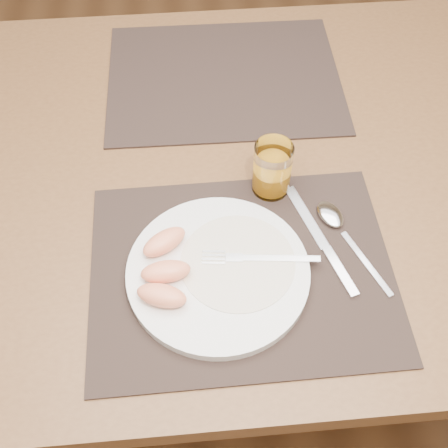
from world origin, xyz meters
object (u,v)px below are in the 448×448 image
placemat_far (224,78)px  plate (218,272)px  table (224,193)px  juice_glass (272,171)px  fork (250,258)px  placemat_near (242,271)px  knife (326,248)px  spoon (335,221)px

placemat_far → plate: (-0.05, -0.45, 0.01)m
table → placemat_far: placemat_far is taller
table → juice_glass: size_ratio=14.93×
table → fork: (0.02, -0.21, 0.11)m
table → placemat_near: size_ratio=3.11×
knife → juice_glass: size_ratio=2.29×
spoon → juice_glass: juice_glass is taller
plate → knife: (0.17, 0.03, -0.01)m
table → juice_glass: juice_glass is taller
placemat_near → spoon: spoon is taller
plate → spoon: bearing=22.2°
fork → placemat_far: bearing=90.2°
fork → knife: bearing=8.7°
placemat_near → knife: knife is taller
knife → placemat_near: bearing=-168.8°
placemat_far → knife: bearing=-73.8°
spoon → placemat_near: bearing=-155.0°
spoon → knife: bearing=-117.6°
plate → juice_glass: bearing=58.1°
placemat_near → plate: 0.04m
plate → spoon: 0.21m
knife → juice_glass: (-0.07, 0.13, 0.04)m
placemat_near → plate: size_ratio=1.67×
juice_glass → spoon: bearing=-41.9°
placemat_far → juice_glass: 0.29m
placemat_near → knife: size_ratio=2.09×
placemat_near → placemat_far: 0.44m
placemat_near → juice_glass: (0.06, 0.16, 0.04)m
plate → juice_glass: size_ratio=2.88×
fork → spoon: fork is taller
spoon → plate: bearing=-157.8°
juice_glass → knife: bearing=-62.4°
table → placemat_near: (0.01, -0.22, 0.09)m
placemat_far → knife: size_ratio=2.09×
table → spoon: spoon is taller
spoon → juice_glass: (-0.09, 0.08, 0.04)m
knife → spoon: (0.02, 0.05, 0.00)m
fork → juice_glass: 0.16m
knife → table: bearing=125.7°
fork → table: bearing=95.6°
table → placemat_far: size_ratio=3.11×
plate → fork: 0.05m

